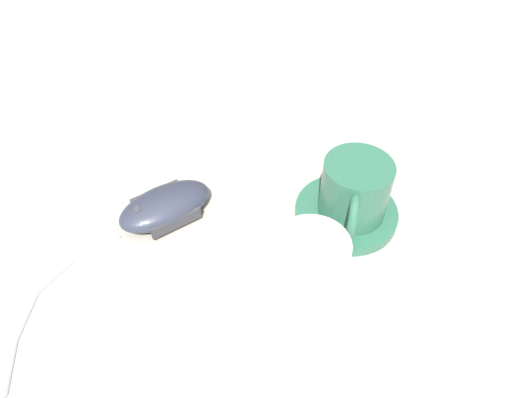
# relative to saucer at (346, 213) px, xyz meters

# --- Properties ---
(ground_plane) EXTENTS (3.00, 3.00, 0.00)m
(ground_plane) POSITION_rel_saucer_xyz_m (0.06, -0.07, -0.01)
(ground_plane) COLOR #B2A899
(saucer) EXTENTS (0.12, 0.12, 0.01)m
(saucer) POSITION_rel_saucer_xyz_m (0.00, 0.00, 0.00)
(saucer) COLOR #2D664C
(saucer) RESTS_ON ground
(coffee_cup) EXTENTS (0.11, 0.08, 0.07)m
(coffee_cup) POSITION_rel_saucer_xyz_m (0.00, 0.01, 0.04)
(coffee_cup) COLOR #2D664C
(coffee_cup) RESTS_ON saucer
(computer_mouse) EXTENTS (0.13, 0.12, 0.03)m
(computer_mouse) POSITION_rel_saucer_xyz_m (0.06, -0.21, 0.01)
(computer_mouse) COLOR #2D3342
(computer_mouse) RESTS_ON ground
(mouse_cable) EXTENTS (0.35, 0.09, 0.00)m
(mouse_cable) POSITION_rel_saucer_xyz_m (0.29, -0.26, -0.00)
(mouse_cable) COLOR gray
(mouse_cable) RESTS_ON ground
(napkin_under_glass) EXTENTS (0.12, 0.12, 0.00)m
(napkin_under_glass) POSITION_rel_saucer_xyz_m (0.15, -0.01, -0.01)
(napkin_under_glass) COLOR white
(napkin_under_glass) RESTS_ON ground
(drinking_glass) EXTENTS (0.07, 0.07, 0.11)m
(drinking_glass) POSITION_rel_saucer_xyz_m (0.15, -0.02, 0.05)
(drinking_glass) COLOR silver
(drinking_glass) RESTS_ON napkin_under_glass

